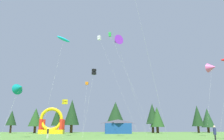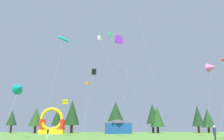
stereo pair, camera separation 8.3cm
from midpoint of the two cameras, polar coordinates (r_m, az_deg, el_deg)
The scene contains 23 objects.
ground_plane at distance 32.63m, azimuth 0.90°, elevation -16.57°, with size 120.00×120.00×0.00m, color #548438.
kite_black_box at distance 44.97m, azimuth -4.30°, elevation -0.48°, with size 2.19×2.19×12.44m.
kite_teal_delta at distance 42.50m, azimuth -21.27°, elevation -4.06°, with size 3.12×3.04×9.12m.
kite_yellow_box at distance 49.48m, azimuth -11.19°, elevation -7.53°, with size 2.12×2.83×7.18m.
kite_orange_box at distance 66.73m, azimuth -5.97°, elevation -3.24°, with size 0.86×6.46×14.05m.
kite_white_box at distance 61.99m, azimuth -2.98°, elevation 7.65°, with size 9.33×5.66×24.80m.
kite_pink_delta at distance 49.41m, azimuth 22.91°, elevation 0.59°, with size 4.50×3.48×13.83m.
kite_cyan_parafoil at distance 49.03m, azimuth -11.55°, elevation 7.26°, with size 4.25×3.43×19.65m.
kite_purple_delta at distance 44.28m, azimuth 1.21°, elevation 7.00°, with size 6.85×3.97×18.21m.
kite_green_box at distance 56.00m, azimuth -0.39°, elevation 8.42°, with size 9.32×1.77×23.32m.
person_midfield at distance 28.95m, azimuth 23.52°, elevation -13.65°, with size 0.45×0.45×1.88m.
person_left_edge at distance 39.78m, azimuth -15.11°, elevation -14.22°, with size 0.33×0.33×1.61m.
inflatable_red_slide at distance 67.03m, azimuth -14.24°, elevation -12.65°, with size 6.40×3.80×6.91m.
festival_tent at distance 66.06m, azimuth 1.53°, elevation -13.43°, with size 7.04×3.45×3.80m.
tree_row_1 at distance 79.50m, azimuth -22.90°, elevation -10.58°, with size 3.15×3.15×6.75m.
tree_row_2 at distance 76.85m, azimuth -17.79°, elevation -10.76°, with size 4.17×4.17×7.46m.
tree_row_3 at distance 78.12m, azimuth -13.03°, elevation -10.96°, with size 3.39×3.39×7.60m.
tree_row_4 at distance 77.83m, azimuth -9.53°, elevation -10.00°, with size 4.86×4.86×10.40m.
tree_row_5 at distance 77.91m, azimuth 0.93°, elevation -10.35°, with size 6.02×6.02×9.79m.
tree_row_6 at distance 76.51m, azimuth 9.75°, elevation -10.32°, with size 4.00×4.00×9.05m.
tree_row_7 at distance 75.79m, azimuth 10.88°, elevation -11.00°, with size 4.30×4.30×7.95m.
tree_row_8 at distance 81.39m, azimuth 19.92°, elevation -10.33°, with size 3.78×3.78×8.54m.
tree_row_9 at distance 85.27m, azimuth 22.04°, elevation -10.62°, with size 4.21×4.21×7.81m.
Camera 2 is at (-2.07, -32.52, 1.67)m, focal length 38.04 mm.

